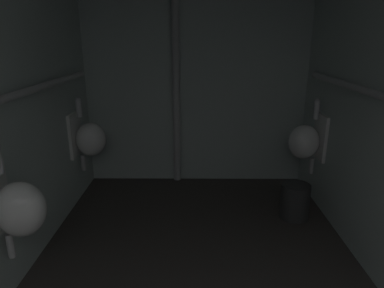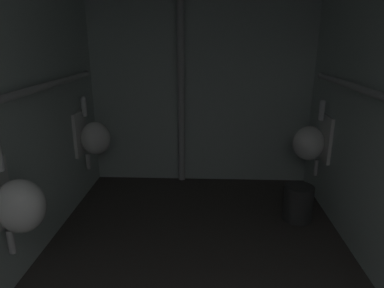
{
  "view_description": "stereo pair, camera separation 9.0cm",
  "coord_description": "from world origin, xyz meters",
  "px_view_note": "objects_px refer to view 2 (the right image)",
  "views": [
    {
      "loc": [
        -0.02,
        0.11,
        1.62
      ],
      "look_at": [
        -0.04,
        2.45,
        0.89
      ],
      "focal_mm": 32.19,
      "sensor_mm": 36.0,
      "label": 1
    },
    {
      "loc": [
        0.07,
        0.11,
        1.62
      ],
      "look_at": [
        -0.04,
        2.45,
        0.89
      ],
      "focal_mm": 32.19,
      "sensor_mm": 36.0,
      "label": 2
    }
  ],
  "objects_px": {
    "urinal_left_far": "(93,137)",
    "standpipe_back_wall": "(181,78)",
    "waste_bin": "(298,203)",
    "urinal_right_mid": "(311,142)",
    "urinal_left_mid": "(17,204)"
  },
  "relations": [
    {
      "from": "standpipe_back_wall",
      "to": "waste_bin",
      "type": "bearing_deg",
      "value": -36.44
    },
    {
      "from": "urinal_right_mid",
      "to": "waste_bin",
      "type": "distance_m",
      "value": 0.61
    },
    {
      "from": "waste_bin",
      "to": "urinal_left_far",
      "type": "bearing_deg",
      "value": 168.76
    },
    {
      "from": "urinal_left_far",
      "to": "waste_bin",
      "type": "xyz_separation_m",
      "value": [
        1.99,
        -0.4,
        -0.49
      ]
    },
    {
      "from": "urinal_left_mid",
      "to": "standpipe_back_wall",
      "type": "bearing_deg",
      "value": 65.66
    },
    {
      "from": "urinal_right_mid",
      "to": "standpipe_back_wall",
      "type": "relative_size",
      "value": 0.32
    },
    {
      "from": "standpipe_back_wall",
      "to": "waste_bin",
      "type": "height_order",
      "value": "standpipe_back_wall"
    },
    {
      "from": "urinal_left_far",
      "to": "urinal_right_mid",
      "type": "bearing_deg",
      "value": -1.93
    },
    {
      "from": "waste_bin",
      "to": "urinal_left_mid",
      "type": "bearing_deg",
      "value": -151.88
    },
    {
      "from": "standpipe_back_wall",
      "to": "urinal_right_mid",
      "type": "bearing_deg",
      "value": -21.67
    },
    {
      "from": "urinal_right_mid",
      "to": "standpipe_back_wall",
      "type": "height_order",
      "value": "standpipe_back_wall"
    },
    {
      "from": "urinal_left_mid",
      "to": "urinal_right_mid",
      "type": "height_order",
      "value": "same"
    },
    {
      "from": "urinal_left_far",
      "to": "urinal_right_mid",
      "type": "relative_size",
      "value": 1.0
    },
    {
      "from": "urinal_left_far",
      "to": "standpipe_back_wall",
      "type": "height_order",
      "value": "standpipe_back_wall"
    },
    {
      "from": "urinal_left_mid",
      "to": "standpipe_back_wall",
      "type": "xyz_separation_m",
      "value": [
        0.86,
        1.9,
        0.54
      ]
    }
  ]
}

